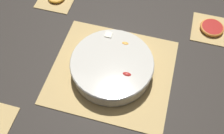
{
  "coord_description": "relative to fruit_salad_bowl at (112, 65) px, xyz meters",
  "views": [
    {
      "loc": [
        0.12,
        -0.44,
        0.75
      ],
      "look_at": [
        0.0,
        0.0,
        0.03
      ],
      "focal_mm": 42.0,
      "sensor_mm": 36.0,
      "label": 1
    }
  ],
  "objects": [
    {
      "name": "ground_plane",
      "position": [
        0.0,
        -0.0,
        -0.04
      ],
      "size": [
        6.0,
        6.0,
        0.0
      ],
      "primitive_type": "plane",
      "color": "#2D2823"
    },
    {
      "name": "grapefruit_slice",
      "position": [
        0.31,
        0.28,
        -0.03
      ],
      "size": [
        0.09,
        0.09,
        0.01
      ],
      "color": "#B2231E",
      "rests_on": "coaster_mat_far_right"
    },
    {
      "name": "coaster_mat_far_right",
      "position": [
        0.31,
        0.28,
        -0.04
      ],
      "size": [
        0.14,
        0.14,
        0.01
      ],
      "color": "tan",
      "rests_on": "ground_plane"
    },
    {
      "name": "fruit_salad_bowl",
      "position": [
        0.0,
        0.0,
        0.0
      ],
      "size": [
        0.27,
        0.27,
        0.06
      ],
      "color": "silver",
      "rests_on": "bamboo_mat_center"
    },
    {
      "name": "bamboo_mat_center",
      "position": [
        0.0,
        -0.0,
        -0.04
      ],
      "size": [
        0.4,
        0.36,
        0.01
      ],
      "color": "tan",
      "rests_on": "ground_plane"
    }
  ]
}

